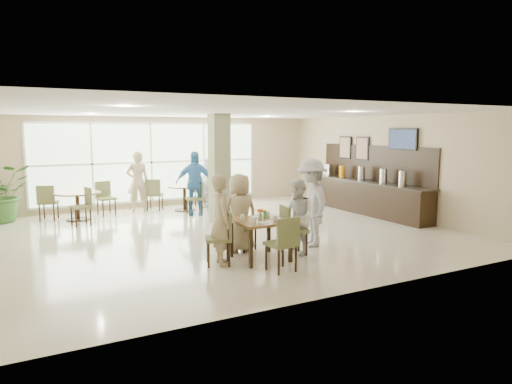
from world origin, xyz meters
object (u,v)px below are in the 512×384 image
main_table (260,225)px  teen_right (298,217)px  adult_standing (138,182)px  adult_a (194,183)px  adult_b (208,183)px  round_table_left (77,198)px  potted_plant (2,194)px  teen_far (240,213)px  teen_left (222,220)px  teen_standing (311,203)px  buffet_counter (366,194)px  round_table_right (185,192)px

main_table → teen_right: 0.81m
main_table → adult_standing: (-0.79, 6.12, 0.23)m
adult_standing → adult_a: bearing=143.4°
adult_a → adult_b: (0.71, 0.74, -0.11)m
adult_b → main_table: bearing=-13.7°
round_table_left → teen_right: teen_right is taller
teen_right → adult_standing: adult_standing is taller
potted_plant → teen_far: size_ratio=0.96×
teen_left → adult_a: size_ratio=0.90×
main_table → adult_a: 4.91m
teen_standing → main_table: bearing=-60.3°
teen_right → round_table_left: bearing=-143.8°
buffet_counter → teen_right: buffet_counter is taller
potted_plant → adult_a: bearing=-16.0°
teen_left → adult_standing: size_ratio=0.91×
buffet_counter → adult_a: (-4.49, 2.05, 0.35)m
teen_standing → adult_b: teen_standing is taller
adult_standing → teen_left: bearing=97.3°
buffet_counter → adult_standing: (-5.79, 3.29, 0.34)m
teen_far → round_table_left: bearing=-65.6°
potted_plant → teen_far: (4.20, -5.56, 0.03)m
round_table_right → teen_left: 5.78m
round_table_left → teen_standing: size_ratio=0.66×
teen_left → buffet_counter: bearing=-54.6°
potted_plant → teen_standing: bearing=-45.7°
round_table_left → buffet_counter: size_ratio=0.26×
buffet_counter → main_table: bearing=-150.5°
main_table → potted_plant: potted_plant is taller
teen_far → potted_plant: bearing=-54.9°
teen_standing → adult_b: (-0.19, 5.21, -0.12)m
round_table_left → buffet_counter: buffet_counter is taller
teen_standing → round_table_right: bearing=-156.5°
buffet_counter → teen_far: (-5.09, -2.14, 0.22)m
teen_standing → buffet_counter: bearing=137.6°
round_table_left → round_table_right: size_ratio=1.17×
main_table → teen_standing: bearing=16.1°
adult_b → teen_standing: bearing=0.7°
round_table_left → teen_standing: bearing=-52.9°
buffet_counter → teen_right: (-4.19, -2.84, 0.18)m
main_table → teen_standing: size_ratio=0.53×
round_table_left → adult_a: (3.04, -0.74, 0.31)m
round_table_left → adult_b: bearing=0.1°
adult_b → adult_standing: bearing=-105.4°
teen_right → adult_a: bearing=-171.0°
round_table_right → adult_b: bearing=-5.3°
round_table_left → adult_b: adult_b is taller
round_table_left → adult_a: 3.14m
teen_left → teen_far: (0.67, 0.65, -0.04)m
round_table_left → adult_standing: adult_standing is taller
adult_a → round_table_right: bearing=109.0°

